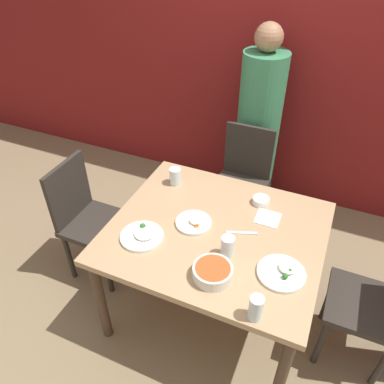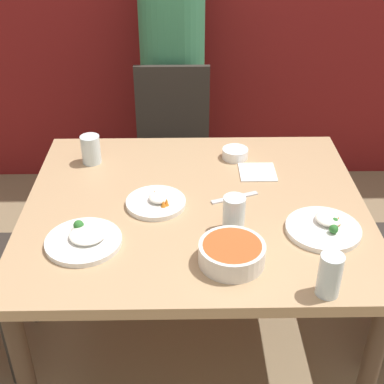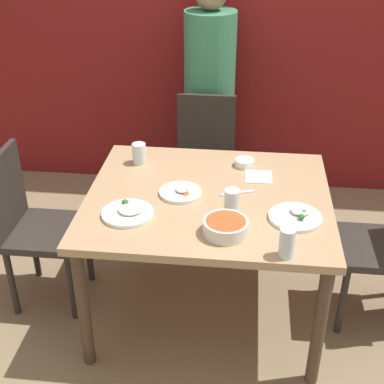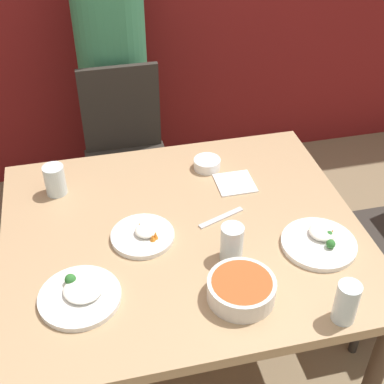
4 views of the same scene
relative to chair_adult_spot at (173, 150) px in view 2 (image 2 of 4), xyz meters
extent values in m
plane|color=#847051|center=(0.09, -0.86, -0.49)|extent=(10.00, 10.00, 0.00)
cube|color=tan|center=(0.09, -0.86, 0.22)|extent=(1.21, 1.04, 0.04)
cylinder|color=#4C3828|center=(0.64, -1.32, -0.15)|extent=(0.06, 0.06, 0.69)
cylinder|color=#4C3828|center=(-0.45, -0.40, -0.15)|extent=(0.06, 0.06, 0.69)
cylinder|color=#4C3828|center=(0.64, -0.40, -0.15)|extent=(0.06, 0.06, 0.69)
cube|color=#2D2823|center=(0.00, -0.07, -0.05)|extent=(0.40, 0.40, 0.04)
cube|color=#2D2823|center=(0.00, 0.12, 0.19)|extent=(0.38, 0.03, 0.44)
cylinder|color=#2D2823|center=(-0.17, -0.23, -0.28)|extent=(0.04, 0.04, 0.42)
cylinder|color=#2D2823|center=(0.17, -0.23, -0.28)|extent=(0.04, 0.04, 0.42)
cylinder|color=#2D2823|center=(-0.17, 0.10, -0.28)|extent=(0.04, 0.04, 0.42)
cylinder|color=#2D2823|center=(0.17, 0.10, -0.28)|extent=(0.04, 0.04, 0.42)
cylinder|color=#2D2823|center=(0.80, -0.65, -0.28)|extent=(0.04, 0.04, 0.42)
cylinder|color=#2D2823|center=(0.80, -0.98, -0.28)|extent=(0.04, 0.04, 0.42)
cylinder|color=#2D2823|center=(-0.61, -1.03, -0.28)|extent=(0.04, 0.04, 0.42)
cylinder|color=#2D2823|center=(-0.61, -0.70, -0.28)|extent=(0.04, 0.04, 0.42)
cylinder|color=#387F56|center=(0.00, 0.34, 0.20)|extent=(0.34, 0.34, 1.38)
cylinder|color=silver|center=(0.20, -1.19, 0.27)|extent=(0.20, 0.20, 0.07)
cylinder|color=#BC5123|center=(0.20, -1.19, 0.30)|extent=(0.18, 0.18, 0.01)
cylinder|color=white|center=(-0.26, -1.09, 0.25)|extent=(0.24, 0.24, 0.02)
ellipsoid|color=white|center=(-0.25, -1.08, 0.27)|extent=(0.12, 0.12, 0.02)
sphere|color=#2D702D|center=(-0.29, -1.04, 0.27)|extent=(0.03, 0.03, 0.03)
cone|color=orange|center=(-0.29, -1.04, 0.27)|extent=(0.02, 0.02, 0.02)
cylinder|color=white|center=(-0.04, -0.87, 0.25)|extent=(0.21, 0.21, 0.02)
ellipsoid|color=white|center=(-0.03, -0.87, 0.27)|extent=(0.07, 0.07, 0.02)
cone|color=orange|center=(-0.05, -0.84, 0.27)|extent=(0.01, 0.01, 0.02)
cone|color=orange|center=(-0.02, -0.91, 0.27)|extent=(0.02, 0.02, 0.02)
cone|color=orange|center=(-0.01, -0.90, 0.27)|extent=(0.02, 0.02, 0.03)
cylinder|color=white|center=(0.51, -1.03, 0.25)|extent=(0.25, 0.25, 0.02)
ellipsoid|color=white|center=(0.53, -1.01, 0.27)|extent=(0.09, 0.09, 0.03)
sphere|color=#2D702D|center=(0.53, -1.07, 0.27)|extent=(0.03, 0.03, 0.03)
cone|color=orange|center=(0.56, -1.02, 0.27)|extent=(0.02, 0.02, 0.03)
sphere|color=#2D702D|center=(0.55, -1.02, 0.27)|extent=(0.03, 0.03, 0.03)
cylinder|color=white|center=(0.27, -0.52, 0.26)|extent=(0.10, 0.10, 0.04)
cylinder|color=white|center=(0.27, -0.52, 0.27)|extent=(0.09, 0.09, 0.01)
cylinder|color=silver|center=(-0.31, -0.55, 0.29)|extent=(0.08, 0.08, 0.11)
cylinder|color=silver|center=(0.22, -1.02, 0.30)|extent=(0.07, 0.07, 0.13)
cylinder|color=silver|center=(0.46, -1.33, 0.30)|extent=(0.07, 0.07, 0.13)
cube|color=white|center=(0.34, -0.65, 0.24)|extent=(0.14, 0.14, 0.01)
cube|color=silver|center=(0.24, -0.83, 0.24)|extent=(0.18, 0.08, 0.01)
camera|label=1|loc=(0.59, -2.35, 1.73)|focal=35.00mm
camera|label=2|loc=(0.06, -2.44, 1.28)|focal=50.00mm
camera|label=3|loc=(0.26, -3.15, 1.58)|focal=50.00mm
camera|label=4|loc=(-0.18, -2.18, 1.45)|focal=50.00mm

